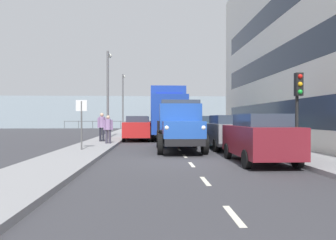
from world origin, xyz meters
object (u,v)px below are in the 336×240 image
lamp_post_promenade (108,86)px  lamp_post_far (123,97)px  car_red_oppositeside_0 (138,128)px  pedestrian_near_railing (108,127)px  traffic_light_near (298,95)px  lorry_cargo_blue (167,112)px  car_navy_oppositeside_1 (141,125)px  pedestrian_with_bag (102,125)px  car_maroon_kerbside_near (259,138)px  truck_vintage_blue (180,127)px  car_grey_kerbside_1 (226,132)px  street_sign (82,116)px  car_teal_kerbside_2 (208,128)px

lamp_post_promenade → lamp_post_far: (0.01, -10.82, -0.04)m
car_red_oppositeside_0 → pedestrian_near_railing: size_ratio=2.78×
traffic_light_near → lorry_cargo_blue: bearing=-68.3°
car_red_oppositeside_0 → car_navy_oppositeside_1: 6.81m
pedestrian_with_bag → lamp_post_far: size_ratio=0.29×
car_red_oppositeside_0 → pedestrian_near_railing: bearing=71.6°
car_maroon_kerbside_near → traffic_light_near: 2.81m
truck_vintage_blue → car_red_oppositeside_0: size_ratio=1.28×
lorry_cargo_blue → pedestrian_with_bag: size_ratio=4.70×
car_grey_kerbside_1 → car_red_oppositeside_0: same height
car_maroon_kerbside_near → lamp_post_promenade: size_ratio=0.64×
car_red_oppositeside_0 → street_sign: bearing=74.5°
car_maroon_kerbside_near → car_navy_oppositeside_1: 18.67m
car_grey_kerbside_1 → lamp_post_far: lamp_post_far is taller
lorry_cargo_blue → lamp_post_promenade: lamp_post_promenade is taller
car_teal_kerbside_2 → lamp_post_promenade: lamp_post_promenade is taller
car_red_oppositeside_0 → lamp_post_promenade: 3.61m
car_teal_kerbside_2 → street_sign: bearing=43.3°
car_teal_kerbside_2 → car_red_oppositeside_0: bearing=-14.2°
truck_vintage_blue → lamp_post_far: bearing=-76.2°
truck_vintage_blue → car_red_oppositeside_0: truck_vintage_blue is taller
car_maroon_kerbside_near → car_grey_kerbside_1: 4.92m
car_grey_kerbside_1 → car_teal_kerbside_2: (0.00, -5.11, 0.00)m
lamp_post_far → pedestrian_with_bag: bearing=90.2°
car_navy_oppositeside_1 → pedestrian_near_railing: size_ratio=2.67×
car_maroon_kerbside_near → lamp_post_promenade: 13.59m
car_grey_kerbside_1 → pedestrian_with_bag: pedestrian_with_bag is taller
pedestrian_near_railing → truck_vintage_blue: bearing=142.7°
car_maroon_kerbside_near → car_teal_kerbside_2: same height
pedestrian_near_railing → lamp_post_far: 15.53m
car_grey_kerbside_1 → lamp_post_far: bearing=-68.2°
car_red_oppositeside_0 → pedestrian_with_bag: size_ratio=2.52×
traffic_light_near → pedestrian_with_bag: bearing=-39.2°
lamp_post_far → car_red_oppositeside_0: bearing=100.9°
lamp_post_promenade → street_sign: bearing=89.6°
car_red_oppositeside_0 → lamp_post_promenade: lamp_post_promenade is taller
pedestrian_near_railing → pedestrian_with_bag: bearing=-68.7°
car_maroon_kerbside_near → pedestrian_with_bag: bearing=-50.9°
pedestrian_with_bag → traffic_light_near: (-8.84, 7.22, 1.29)m
pedestrian_with_bag → lorry_cargo_blue: bearing=-133.9°
truck_vintage_blue → lamp_post_far: 18.91m
truck_vintage_blue → lamp_post_promenade: 9.01m
car_red_oppositeside_0 → pedestrian_with_bag: pedestrian_with_bag is taller
car_maroon_kerbside_near → car_teal_kerbside_2: (0.00, -10.02, 0.00)m
truck_vintage_blue → car_navy_oppositeside_1: size_ratio=1.34×
car_teal_kerbside_2 → car_navy_oppositeside_1: size_ratio=0.99×
lamp_post_promenade → lamp_post_far: bearing=-89.9°
pedestrian_with_bag → car_red_oppositeside_0: bearing=-126.3°
car_teal_kerbside_2 → car_navy_oppositeside_1: same height
car_teal_kerbside_2 → lamp_post_promenade: 7.61m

